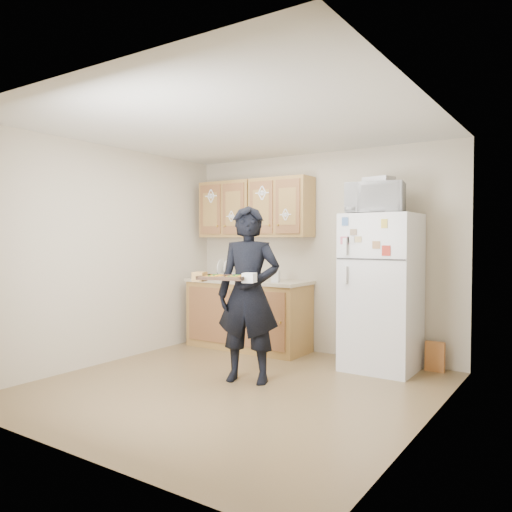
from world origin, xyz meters
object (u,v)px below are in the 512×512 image
object	(u,v)px
baking_tray	(224,278)
dish_rack	(230,272)
person	(249,294)
refrigerator	(381,292)
microwave	(375,198)

from	to	relation	value
baking_tray	dish_rack	size ratio (longest dim) A/B	1.03
person	baking_tray	xyz separation A→B (m)	(-0.09, -0.29, 0.18)
refrigerator	microwave	distance (m)	1.02
baking_tray	microwave	world-z (taller)	microwave
microwave	dish_rack	xyz separation A→B (m)	(-2.00, 0.06, -0.88)
refrigerator	dish_rack	size ratio (longest dim) A/B	3.91
refrigerator	person	bearing A→B (deg)	-128.63
person	microwave	world-z (taller)	microwave
refrigerator	dish_rack	distance (m)	2.06
refrigerator	microwave	size ratio (longest dim) A/B	2.82
dish_rack	refrigerator	bearing A→B (deg)	-0.18
person	baking_tray	distance (m)	0.35
refrigerator	baking_tray	distance (m)	1.81
refrigerator	microwave	world-z (taller)	microwave
refrigerator	person	xyz separation A→B (m)	(-0.94, -1.18, 0.03)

